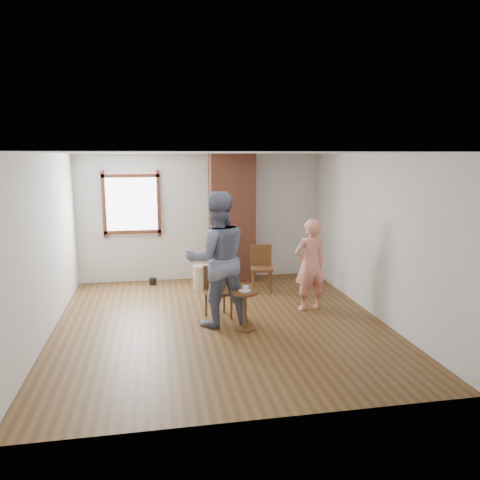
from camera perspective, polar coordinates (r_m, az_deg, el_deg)
name	(u,v)px	position (r m, az deg, el deg)	size (l,w,h in m)	color
ground	(220,323)	(7.39, -2.39, -10.04)	(5.50, 5.50, 0.00)	brown
room_shell	(211,203)	(7.56, -3.57, 4.53)	(5.04, 5.52, 2.62)	silver
brick_chimney	(232,218)	(9.57, -1.00, 2.71)	(0.90, 0.50, 2.60)	#A05338
stoneware_crock	(202,277)	(9.14, -4.64, -4.53)	(0.36, 0.36, 0.46)	tan
dark_pot	(153,281)	(9.58, -10.56, -4.96)	(0.14, 0.14, 0.14)	black
dining_chair_left	(217,288)	(7.53, -2.83, -5.91)	(0.47, 0.47, 0.83)	brown
dining_chair_right	(261,265)	(8.97, 2.62, -3.10)	(0.46, 0.46, 0.87)	brown
side_table	(245,304)	(6.97, 0.59, -7.78)	(0.40, 0.40, 0.60)	brown
cake_plate	(245,291)	(6.91, 0.59, -6.20)	(0.18, 0.18, 0.01)	white
cake_slice	(246,288)	(6.90, 0.68, -5.92)	(0.08, 0.07, 0.06)	white
man	(217,259)	(7.06, -2.83, -2.35)	(0.99, 0.77, 2.04)	#16193D
person_pink	(310,265)	(7.87, 8.53, -2.99)	(0.56, 0.37, 1.54)	#F6917B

